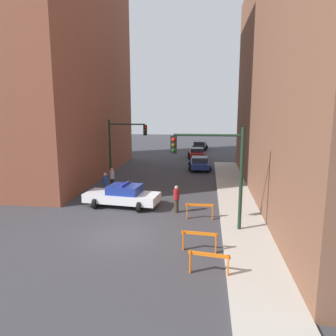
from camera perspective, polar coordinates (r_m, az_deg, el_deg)
The scene contains 15 objects.
ground_plane at distance 16.79m, azimuth -8.22°, elevation -11.51°, with size 120.00×120.00×0.00m, color #38383D.
sidewalk_right at distance 16.37m, azimuth 13.75°, elevation -12.09°, with size 2.40×44.00×0.12m.
building_corner_left at distance 33.76m, azimuth -23.40°, elevation 20.16°, with size 14.00×20.00×24.75m.
traffic_light_near at distance 16.51m, azimuth 8.69°, elevation 0.85°, with size 3.64×0.35×5.20m.
traffic_light_far at distance 29.15m, azimuth -8.06°, elevation 4.81°, with size 3.44×0.35×5.20m.
police_car at distance 21.15m, azimuth -7.90°, elevation -4.76°, with size 4.89×2.74×1.52m.
parked_car_near at distance 33.44m, azimuth 5.52°, elevation 0.89°, with size 2.45×4.40×1.31m.
parked_car_mid at distance 40.77m, azimuth 5.05°, elevation 2.65°, with size 2.44×4.40×1.31m.
parked_car_far at distance 48.45m, azimuth 5.54°, elevation 3.90°, with size 2.50×4.43×1.31m.
pedestrian_crossing at distance 23.94m, azimuth -10.84°, elevation -2.69°, with size 0.51×0.51×1.66m.
pedestrian_corner at distance 25.70m, azimuth -9.70°, elevation -1.74°, with size 0.41×0.41×1.66m.
pedestrian_sidewalk at distance 19.76m, azimuth 1.47°, elevation -5.35°, with size 0.51×0.51×1.66m.
barrier_front at distance 12.89m, azimuth 7.16°, elevation -15.61°, with size 1.59×0.41×0.90m.
barrier_mid at distance 14.77m, azimuth 5.50°, elevation -12.04°, with size 1.60×0.31×0.90m.
barrier_back at distance 18.75m, azimuth 5.54°, elevation -7.06°, with size 1.60×0.20×0.90m.
Camera 1 is at (4.18, -15.00, 6.29)m, focal length 35.00 mm.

